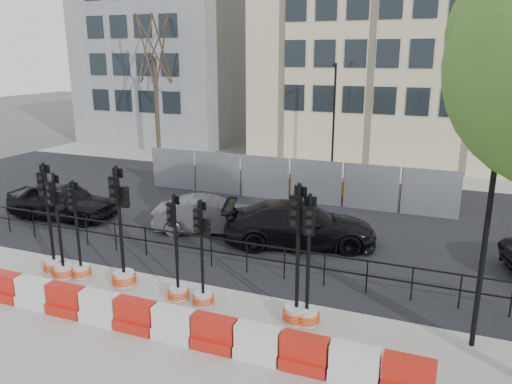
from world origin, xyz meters
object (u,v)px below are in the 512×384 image
at_px(lamp_post_near, 489,212).
at_px(traffic_signal_a, 53,250).
at_px(traffic_signal_d, 123,259).
at_px(car_a, 63,200).
at_px(traffic_signal_h, 307,299).
at_px(car_c, 300,224).

height_order(lamp_post_near, traffic_signal_a, lamp_post_near).
relative_size(traffic_signal_a, traffic_signal_d, 0.97).
bearing_deg(lamp_post_near, car_a, 165.96).
xyz_separation_m(traffic_signal_h, car_a, (-11.44, 4.28, 0.07)).
relative_size(lamp_post_near, traffic_signal_h, 1.79).
distance_m(lamp_post_near, car_c, 7.55).
height_order(traffic_signal_d, car_c, traffic_signal_d).
bearing_deg(car_a, car_c, -91.15).
xyz_separation_m(car_a, car_c, (9.72, 0.73, 0.00)).
relative_size(lamp_post_near, car_c, 1.06).
bearing_deg(traffic_signal_d, lamp_post_near, 1.70).
bearing_deg(traffic_signal_d, traffic_signal_a, 179.43).
xyz_separation_m(lamp_post_near, traffic_signal_d, (-9.23, -0.38, -2.38)).
bearing_deg(traffic_signal_h, traffic_signal_d, 166.59).
relative_size(lamp_post_near, traffic_signal_d, 1.69).
bearing_deg(traffic_signal_h, lamp_post_near, -5.32).
xyz_separation_m(traffic_signal_a, car_c, (6.29, 4.93, 0.05)).
bearing_deg(car_c, traffic_signal_d, 125.43).
distance_m(lamp_post_near, car_a, 15.88).
distance_m(traffic_signal_a, traffic_signal_h, 8.02).
bearing_deg(traffic_signal_a, lamp_post_near, -12.15).
height_order(lamp_post_near, traffic_signal_d, lamp_post_near).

